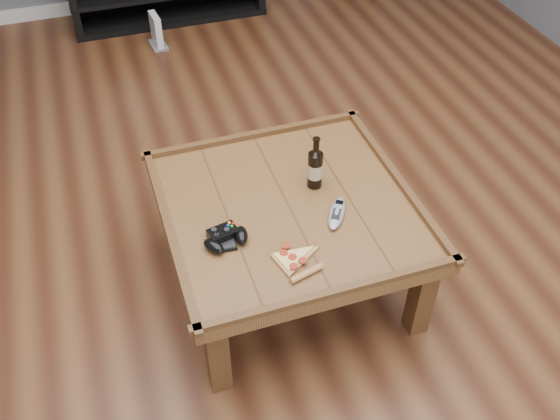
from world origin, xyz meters
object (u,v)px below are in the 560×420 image
object	(u,v)px
beer_bottle	(315,167)
smartphone	(226,239)
coffee_table	(288,216)
game_console	(156,32)
game_controller	(226,238)
remote_control	(337,213)
pizza_slice	(294,261)

from	to	relation	value
beer_bottle	smartphone	size ratio (longest dim) A/B	1.96
coffee_table	beer_bottle	size ratio (longest dim) A/B	4.26
beer_bottle	coffee_table	bearing A→B (deg)	-149.88
coffee_table	game_console	distance (m)	2.33
coffee_table	game_controller	xyz separation A→B (m)	(-0.29, -0.12, 0.08)
smartphone	remote_control	size ratio (longest dim) A/B	0.64
beer_bottle	game_console	world-z (taller)	beer_bottle
game_controller	beer_bottle	bearing A→B (deg)	13.18
game_console	pizza_slice	bearing A→B (deg)	-93.53
beer_bottle	remote_control	xyz separation A→B (m)	(0.02, -0.20, -0.08)
pizza_slice	game_controller	bearing A→B (deg)	124.95
beer_bottle	pizza_slice	size ratio (longest dim) A/B	0.89
coffee_table	game_console	size ratio (longest dim) A/B	4.46
coffee_table	remote_control	distance (m)	0.21
game_controller	remote_control	size ratio (longest dim) A/B	1.00
coffee_table	game_controller	world-z (taller)	game_controller
beer_bottle	game_controller	xyz separation A→B (m)	(-0.43, -0.20, -0.07)
remote_control	pizza_slice	bearing A→B (deg)	-110.72
smartphone	game_console	world-z (taller)	smartphone
remote_control	game_console	bearing A→B (deg)	130.18
coffee_table	smartphone	world-z (taller)	coffee_table
pizza_slice	game_console	bearing A→B (deg)	77.08
game_controller	pizza_slice	bearing A→B (deg)	-52.04
pizza_slice	game_console	world-z (taller)	pizza_slice
beer_bottle	game_controller	world-z (taller)	beer_bottle
beer_bottle	smartphone	world-z (taller)	beer_bottle
game_controller	remote_control	distance (m)	0.45
beer_bottle	game_controller	bearing A→B (deg)	-155.00
smartphone	remote_control	xyz separation A→B (m)	(0.45, -0.01, 0.01)
smartphone	game_controller	bearing A→B (deg)	-116.03
remote_control	game_controller	bearing A→B (deg)	-147.39
coffee_table	smartphone	bearing A→B (deg)	-158.47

